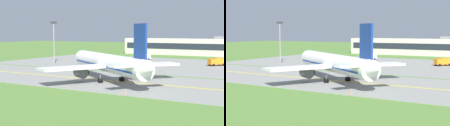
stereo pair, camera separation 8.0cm
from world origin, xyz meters
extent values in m
plane|color=#517A33|center=(0.00, 0.00, 0.00)|extent=(500.00, 500.00, 0.00)
cube|color=gray|center=(0.00, 0.00, 0.05)|extent=(240.00, 28.00, 0.10)
cube|color=gray|center=(10.00, 42.00, 0.05)|extent=(140.00, 52.00, 0.10)
cube|color=yellow|center=(0.00, 0.00, 0.11)|extent=(220.00, 0.60, 0.01)
cylinder|color=white|center=(-0.29, -0.64, 4.20)|extent=(30.09, 22.87, 4.00)
cone|color=white|center=(-15.16, 9.85, 4.20)|extent=(4.32, 4.60, 3.80)
cone|color=white|center=(14.74, -11.25, 4.60)|extent=(4.57, 4.62, 3.40)
cube|color=navy|center=(-0.29, -0.64, 3.70)|extent=(27.91, 21.37, 0.36)
cube|color=#1E232D|center=(-13.36, 8.58, 4.90)|extent=(3.43, 3.82, 0.70)
cube|color=white|center=(-3.39, -8.86, 3.70)|extent=(11.13, 15.53, 0.50)
cylinder|color=#47474C|center=(-3.87, -6.07, 2.30)|extent=(4.10, 3.84, 2.30)
cylinder|color=black|center=(-5.18, -5.15, 2.30)|extent=(1.42, 1.86, 2.10)
cube|color=white|center=(6.41, 5.03, 3.70)|extent=(13.77, 14.22, 0.50)
cylinder|color=#47474C|center=(3.62, 4.55, 2.30)|extent=(4.10, 3.84, 2.30)
cylinder|color=black|center=(2.31, 5.48, 2.30)|extent=(1.42, 1.86, 2.10)
cube|color=navy|center=(11.97, -9.29, 9.45)|extent=(3.83, 2.86, 6.50)
cube|color=white|center=(10.29, -12.02, 5.00)|extent=(5.02, 6.41, 0.30)
cube|color=white|center=(13.98, -6.79, 5.00)|extent=(5.76, 6.10, 0.30)
cylinder|color=slate|center=(-10.91, 6.85, 1.38)|extent=(0.24, 0.24, 1.65)
cylinder|color=black|center=(-10.91, 6.85, 0.55)|extent=(1.10, 0.92, 1.10)
cylinder|color=slate|center=(-0.15, -3.92, 1.38)|extent=(0.24, 0.24, 1.65)
cylinder|color=black|center=(-0.31, -4.14, 0.55)|extent=(1.10, 0.92, 1.10)
cylinder|color=black|center=(0.00, -3.69, 0.55)|extent=(1.10, 0.92, 1.10)
cylinder|color=slate|center=(2.84, 0.33, 1.38)|extent=(0.24, 0.24, 1.65)
cylinder|color=black|center=(2.69, 0.10, 0.55)|extent=(1.10, 0.92, 1.10)
cylinder|color=black|center=(3.00, 0.55, 0.55)|extent=(1.10, 0.92, 1.10)
cube|color=orange|center=(11.77, 44.84, 1.50)|extent=(2.69, 2.66, 1.80)
cube|color=#1E232D|center=(11.28, 44.24, 1.81)|extent=(1.50, 1.26, 0.81)
cube|color=orange|center=(13.67, 47.15, 1.60)|extent=(4.29, 4.58, 2.00)
cylinder|color=orange|center=(11.77, 44.84, 2.50)|extent=(0.20, 0.20, 0.18)
cylinder|color=black|center=(12.54, 44.20, 0.45)|extent=(0.80, 0.89, 0.90)
cylinder|color=black|center=(10.99, 45.47, 0.45)|extent=(0.80, 0.89, 0.90)
cylinder|color=black|center=(15.01, 47.14, 0.45)|extent=(0.80, 0.89, 0.90)
cylinder|color=black|center=(13.39, 48.47, 0.45)|extent=(0.80, 0.89, 0.90)
cube|color=silver|center=(-15.60, 56.01, 1.50)|extent=(2.43, 2.54, 1.80)
cube|color=#1E232D|center=(-14.90, 56.30, 1.81)|extent=(0.82, 1.74, 0.81)
cube|color=silver|center=(-18.37, 54.85, 1.60)|extent=(4.68, 3.55, 2.00)
cylinder|color=orange|center=(-15.60, 56.01, 2.50)|extent=(0.20, 0.20, 0.18)
cylinder|color=black|center=(-15.99, 56.93, 0.45)|extent=(0.95, 0.62, 0.90)
cylinder|color=black|center=(-15.22, 55.08, 0.45)|extent=(0.95, 0.62, 0.90)
cylinder|color=black|center=(-19.55, 55.50, 0.45)|extent=(0.95, 0.62, 0.90)
cylinder|color=black|center=(-18.75, 53.56, 0.45)|extent=(0.95, 0.62, 0.90)
cube|color=beige|center=(-9.82, 91.85, 3.93)|extent=(66.51, 8.60, 7.87)
cube|color=#1E232D|center=(-9.82, 87.50, 4.33)|extent=(63.85, 0.10, 2.83)
cube|color=slate|center=(3.48, 91.85, 8.47)|extent=(4.00, 4.00, 1.20)
cylinder|color=gray|center=(-38.07, 25.75, 7.00)|extent=(0.36, 0.36, 14.00)
cube|color=#333333|center=(-38.07, 25.75, 14.35)|extent=(2.40, 0.50, 0.70)
cone|color=orange|center=(10.64, -12.63, 0.30)|extent=(0.44, 0.44, 0.60)
cone|color=orange|center=(-23.54, 13.44, 0.30)|extent=(0.44, 0.44, 0.60)
cone|color=orange|center=(-22.90, 12.40, 0.30)|extent=(0.44, 0.44, 0.60)
camera|label=1|loc=(38.69, -65.20, 11.20)|focal=53.93mm
camera|label=2|loc=(38.76, -65.16, 11.20)|focal=53.93mm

